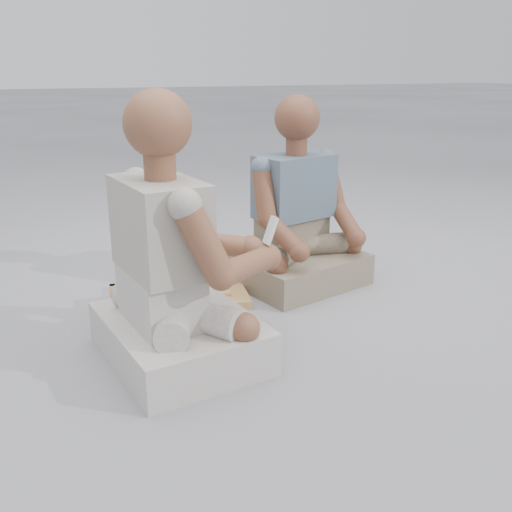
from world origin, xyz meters
name	(u,v)px	position (x,y,z in m)	size (l,w,h in m)	color
ground	(277,339)	(0.00, 0.00, 0.00)	(60.00, 60.00, 0.00)	gray
carved_panel	(182,295)	(-0.24, 0.56, 0.02)	(0.60, 0.40, 0.04)	#AD8342
tool_tray	(165,301)	(-0.36, 0.42, 0.06)	(0.50, 0.42, 0.06)	brown
chisel_0	(168,304)	(-0.36, 0.35, 0.07)	(0.11, 0.21, 0.02)	silver
chisel_1	(177,303)	(-0.32, 0.37, 0.07)	(0.20, 0.12, 0.02)	silver
chisel_2	(165,309)	(-0.38, 0.33, 0.07)	(0.22, 0.03, 0.02)	silver
chisel_3	(163,300)	(-0.36, 0.43, 0.07)	(0.22, 0.03, 0.02)	silver
chisel_4	(178,293)	(-0.28, 0.46, 0.08)	(0.22, 0.08, 0.02)	silver
chisel_5	(173,302)	(-0.33, 0.39, 0.07)	(0.22, 0.05, 0.02)	silver
chisel_6	(151,288)	(-0.38, 0.58, 0.07)	(0.07, 0.22, 0.02)	silver
chisel_7	(166,294)	(-0.34, 0.47, 0.07)	(0.21, 0.10, 0.02)	silver
chisel_8	(170,304)	(-0.35, 0.35, 0.08)	(0.17, 0.17, 0.02)	silver
chisel_9	(190,294)	(-0.23, 0.44, 0.07)	(0.21, 0.11, 0.02)	silver
wood_chip_0	(164,320)	(-0.38, 0.35, 0.00)	(0.02, 0.01, 0.00)	#D1B87B
wood_chip_1	(217,308)	(-0.12, 0.38, 0.00)	(0.02, 0.01, 0.00)	#D1B87B
wood_chip_2	(115,335)	(-0.60, 0.29, 0.00)	(0.02, 0.01, 0.00)	#D1B87B
wood_chip_3	(127,294)	(-0.47, 0.71, 0.00)	(0.02, 0.01, 0.00)	#D1B87B
wood_chip_4	(202,297)	(-0.15, 0.54, 0.00)	(0.02, 0.01, 0.00)	#D1B87B
wood_chip_5	(192,337)	(-0.32, 0.15, 0.00)	(0.02, 0.01, 0.00)	#D1B87B
wood_chip_6	(215,309)	(-0.14, 0.38, 0.00)	(0.02, 0.01, 0.00)	#D1B87B
wood_chip_7	(194,296)	(-0.18, 0.57, 0.00)	(0.02, 0.01, 0.00)	#D1B87B
wood_chip_8	(125,332)	(-0.56, 0.30, 0.00)	(0.02, 0.01, 0.00)	#D1B87B
wood_chip_9	(103,343)	(-0.66, 0.24, 0.00)	(0.02, 0.01, 0.00)	#D1B87B
craftsman	(176,274)	(-0.41, 0.01, 0.34)	(0.70, 0.70, 0.99)	beige
companion	(298,224)	(0.36, 0.54, 0.31)	(0.69, 0.60, 0.93)	gray
mobile_phone	(271,230)	(-0.04, -0.01, 0.46)	(0.05, 0.04, 0.11)	silver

